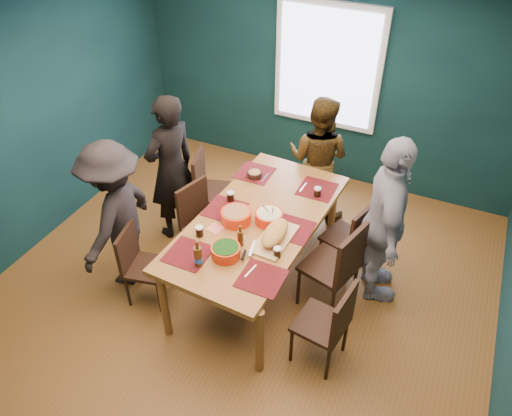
{
  "coord_description": "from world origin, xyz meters",
  "views": [
    {
      "loc": [
        1.66,
        -3.22,
        3.95
      ],
      "look_at": [
        0.07,
        0.24,
        0.96
      ],
      "focal_mm": 35.0,
      "sensor_mm": 36.0,
      "label": 1
    }
  ],
  "objects_px": {
    "chair_left_far": "(209,185)",
    "chair_right_near": "(331,321)",
    "person_back": "(318,159)",
    "person_near_left": "(117,216)",
    "bowl_herbs": "(226,251)",
    "person_far_left": "(171,169)",
    "bowl_dumpling": "(269,217)",
    "dining_table": "(258,225)",
    "bowl_salad": "(236,216)",
    "chair_left_mid": "(200,217)",
    "person_right": "(385,223)",
    "chair_right_far": "(352,235)",
    "cutting_board": "(275,234)",
    "chair_left_near": "(138,260)",
    "chair_right_mid": "(339,264)"
  },
  "relations": [
    {
      "from": "chair_left_far",
      "to": "chair_right_near",
      "type": "relative_size",
      "value": 1.07
    },
    {
      "from": "person_back",
      "to": "person_near_left",
      "type": "bearing_deg",
      "value": 55.43
    },
    {
      "from": "chair_left_far",
      "to": "bowl_herbs",
      "type": "distance_m",
      "value": 1.52
    },
    {
      "from": "person_far_left",
      "to": "person_near_left",
      "type": "distance_m",
      "value": 0.89
    },
    {
      "from": "chair_right_near",
      "to": "bowl_herbs",
      "type": "xyz_separation_m",
      "value": [
        -1.04,
        0.07,
        0.36
      ]
    },
    {
      "from": "chair_left_far",
      "to": "bowl_dumpling",
      "type": "relative_size",
      "value": 3.65
    },
    {
      "from": "dining_table",
      "to": "bowl_salad",
      "type": "height_order",
      "value": "bowl_salad"
    },
    {
      "from": "chair_left_mid",
      "to": "person_back",
      "type": "relative_size",
      "value": 0.6
    },
    {
      "from": "chair_left_mid",
      "to": "person_right",
      "type": "height_order",
      "value": "person_right"
    },
    {
      "from": "chair_left_far",
      "to": "chair_right_far",
      "type": "height_order",
      "value": "chair_left_far"
    },
    {
      "from": "chair_right_far",
      "to": "cutting_board",
      "type": "relative_size",
      "value": 1.33
    },
    {
      "from": "chair_left_near",
      "to": "person_near_left",
      "type": "height_order",
      "value": "person_near_left"
    },
    {
      "from": "dining_table",
      "to": "chair_left_far",
      "type": "relative_size",
      "value": 2.28
    },
    {
      "from": "chair_left_mid",
      "to": "chair_left_far",
      "type": "bearing_deg",
      "value": 125.08
    },
    {
      "from": "chair_left_far",
      "to": "person_far_left",
      "type": "xyz_separation_m",
      "value": [
        -0.31,
        -0.26,
        0.3
      ]
    },
    {
      "from": "person_back",
      "to": "person_right",
      "type": "bearing_deg",
      "value": 137.78
    },
    {
      "from": "chair_left_near",
      "to": "dining_table",
      "type": "bearing_deg",
      "value": 23.73
    },
    {
      "from": "person_right",
      "to": "bowl_dumpling",
      "type": "relative_size",
      "value": 6.7
    },
    {
      "from": "person_back",
      "to": "bowl_herbs",
      "type": "distance_m",
      "value": 1.99
    },
    {
      "from": "bowl_herbs",
      "to": "bowl_salad",
      "type": "bearing_deg",
      "value": 106.0
    },
    {
      "from": "chair_left_mid",
      "to": "person_far_left",
      "type": "height_order",
      "value": "person_far_left"
    },
    {
      "from": "chair_left_near",
      "to": "chair_right_mid",
      "type": "xyz_separation_m",
      "value": [
        1.84,
        0.68,
        0.11
      ]
    },
    {
      "from": "person_far_left",
      "to": "person_back",
      "type": "relative_size",
      "value": 1.12
    },
    {
      "from": "dining_table",
      "to": "chair_left_near",
      "type": "xyz_separation_m",
      "value": [
        -0.98,
        -0.71,
        -0.26
      ]
    },
    {
      "from": "bowl_salad",
      "to": "bowl_herbs",
      "type": "bearing_deg",
      "value": -74.0
    },
    {
      "from": "bowl_salad",
      "to": "cutting_board",
      "type": "xyz_separation_m",
      "value": [
        0.45,
        -0.1,
        0.0
      ]
    },
    {
      "from": "person_far_left",
      "to": "bowl_herbs",
      "type": "bearing_deg",
      "value": 70.46
    },
    {
      "from": "chair_right_near",
      "to": "bowl_herbs",
      "type": "bearing_deg",
      "value": -175.98
    },
    {
      "from": "chair_left_far",
      "to": "chair_right_mid",
      "type": "xyz_separation_m",
      "value": [
        1.77,
        -0.64,
        0.03
      ]
    },
    {
      "from": "bowl_herbs",
      "to": "dining_table",
      "type": "bearing_deg",
      "value": 86.09
    },
    {
      "from": "chair_left_mid",
      "to": "person_near_left",
      "type": "bearing_deg",
      "value": -116.96
    },
    {
      "from": "chair_left_mid",
      "to": "bowl_herbs",
      "type": "distance_m",
      "value": 1.03
    },
    {
      "from": "chair_left_far",
      "to": "bowl_salad",
      "type": "bearing_deg",
      "value": -61.78
    },
    {
      "from": "chair_left_far",
      "to": "chair_right_near",
      "type": "distance_m",
      "value": 2.29
    },
    {
      "from": "chair_right_near",
      "to": "bowl_herbs",
      "type": "height_order",
      "value": "bowl_herbs"
    },
    {
      "from": "person_far_left",
      "to": "bowl_salad",
      "type": "distance_m",
      "value": 1.14
    },
    {
      "from": "chair_left_near",
      "to": "cutting_board",
      "type": "bearing_deg",
      "value": 9.42
    },
    {
      "from": "person_right",
      "to": "person_near_left",
      "type": "height_order",
      "value": "person_right"
    },
    {
      "from": "person_right",
      "to": "chair_left_far",
      "type": "bearing_deg",
      "value": 64.18
    },
    {
      "from": "person_back",
      "to": "person_right",
      "type": "height_order",
      "value": "person_right"
    },
    {
      "from": "chair_right_far",
      "to": "chair_right_mid",
      "type": "xyz_separation_m",
      "value": [
        0.02,
        -0.55,
        0.08
      ]
    },
    {
      "from": "person_near_left",
      "to": "bowl_salad",
      "type": "distance_m",
      "value": 1.2
    },
    {
      "from": "person_far_left",
      "to": "chair_left_far",
      "type": "bearing_deg",
      "value": 148.82
    },
    {
      "from": "chair_left_far",
      "to": "cutting_board",
      "type": "relative_size",
      "value": 1.47
    },
    {
      "from": "chair_left_mid",
      "to": "person_back",
      "type": "distance_m",
      "value": 1.58
    },
    {
      "from": "cutting_board",
      "to": "chair_right_mid",
      "type": "bearing_deg",
      "value": 20.35
    },
    {
      "from": "bowl_salad",
      "to": "bowl_herbs",
      "type": "height_order",
      "value": "bowl_salad"
    },
    {
      "from": "chair_left_near",
      "to": "person_back",
      "type": "relative_size",
      "value": 0.55
    },
    {
      "from": "chair_right_mid",
      "to": "person_back",
      "type": "relative_size",
      "value": 0.67
    },
    {
      "from": "person_right",
      "to": "bowl_herbs",
      "type": "relative_size",
      "value": 6.86
    }
  ]
}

